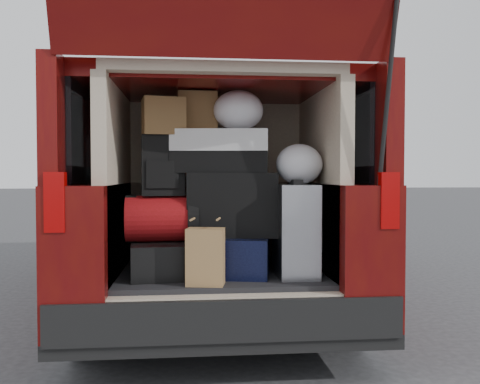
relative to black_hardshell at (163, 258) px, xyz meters
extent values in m
plane|color=#333335|center=(0.36, -0.15, -0.65)|extent=(80.00, 80.00, 0.00)
cylinder|color=black|center=(-0.46, 0.25, -0.33)|extent=(0.24, 0.64, 0.64)
cylinder|color=black|center=(1.18, 0.25, -0.33)|extent=(0.24, 0.64, 0.64)
cylinder|color=black|center=(-0.46, 3.55, -0.33)|extent=(0.24, 0.64, 0.64)
cylinder|color=black|center=(1.18, 3.55, -0.33)|extent=(0.24, 0.64, 0.64)
cube|color=black|center=(0.36, 1.92, -0.39)|extent=(1.90, 4.85, 0.08)
cube|color=#4F080A|center=(-0.43, 1.92, 0.05)|extent=(0.33, 4.85, 0.80)
cube|color=#4F080A|center=(1.14, 1.92, 0.05)|extent=(0.33, 4.85, 0.80)
cube|color=#4F080A|center=(0.36, 1.92, 1.08)|extent=(1.82, 4.46, 0.10)
cube|color=black|center=(-0.52, 1.82, 0.79)|extent=(0.12, 4.25, 0.68)
cube|color=black|center=(1.24, 1.82, 0.79)|extent=(0.12, 4.25, 0.68)
cube|color=black|center=(0.36, -0.44, -0.25)|extent=(1.86, 0.16, 0.22)
cube|color=#990505|center=(-0.50, -0.48, 0.37)|extent=(0.10, 0.06, 0.30)
cube|color=#990505|center=(1.22, -0.48, 0.37)|extent=(0.10, 0.06, 0.30)
cube|color=black|center=(0.36, 0.12, -0.13)|extent=(1.24, 1.05, 0.06)
cube|color=beige|center=(-0.30, 0.12, 0.47)|extent=(0.08, 1.05, 1.15)
cube|color=beige|center=(1.02, 0.12, 0.47)|extent=(0.08, 1.05, 1.15)
cube|color=beige|center=(0.36, 0.68, 0.47)|extent=(1.34, 0.06, 1.15)
cube|color=beige|center=(0.36, 0.12, 1.08)|extent=(1.34, 1.05, 0.06)
cylinder|color=black|center=(1.20, -0.55, 1.00)|extent=(0.02, 0.90, 0.76)
cube|color=black|center=(0.36, 0.12, -0.38)|extent=(1.24, 1.05, 0.55)
cube|color=black|center=(0.00, 0.00, 0.00)|extent=(0.42, 0.54, 0.20)
cube|color=black|center=(0.44, 0.03, 0.01)|extent=(0.53, 0.60, 0.23)
cube|color=white|center=(0.79, -0.11, 0.17)|extent=(0.23, 0.37, 0.55)
cube|color=#A9834C|center=(0.25, -0.31, 0.05)|extent=(0.22, 0.16, 0.31)
cube|color=maroon|center=(0.00, -0.01, 0.24)|extent=(0.44, 0.30, 0.28)
cube|color=black|center=(0.43, 0.02, 0.32)|extent=(0.56, 0.36, 0.39)
cube|color=black|center=(0.01, 0.00, 0.56)|extent=(0.27, 0.18, 0.36)
cube|color=silver|center=(0.35, 0.03, 0.65)|extent=(0.61, 0.37, 0.26)
cube|color=brown|center=(0.01, 0.00, 0.85)|extent=(0.28, 0.24, 0.22)
cube|color=brown|center=(0.21, 0.13, 0.90)|extent=(0.25, 0.21, 0.24)
ellipsoid|color=silver|center=(0.46, 0.03, 0.90)|extent=(0.34, 0.32, 0.25)
ellipsoid|color=silver|center=(0.83, -0.05, 0.57)|extent=(0.31, 0.29, 0.25)
camera|label=1|loc=(0.17, -3.09, 0.51)|focal=38.00mm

